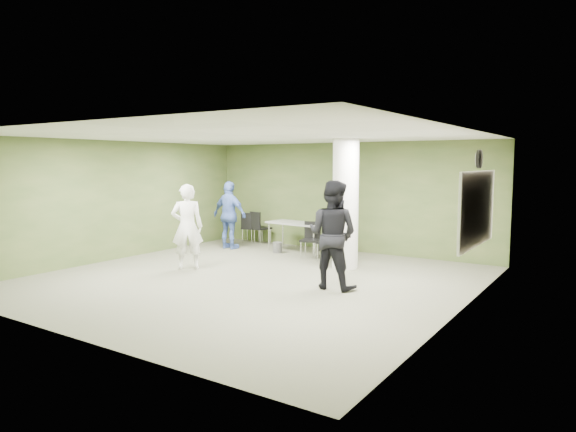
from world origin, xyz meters
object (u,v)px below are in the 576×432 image
Objects in this scene: chair_back_left at (250,225)px; folding_table at (298,224)px; man_black at (333,235)px; man_blue at (230,215)px; woman_white at (187,227)px.

folding_table is at bearing 150.77° from chair_back_left.
man_blue is at bearing -29.89° from man_black.
man_black is at bearing 127.65° from chair_back_left.
man_black is (2.53, -2.86, 0.27)m from folding_table.
folding_table is 1.90m from man_blue.
woman_white is 2.68m from man_blue.
chair_back_left is 3.72m from woman_white.
chair_back_left is at bearing -82.11° from man_blue.
folding_table is 0.85× the size of man_black.
man_blue is at bearing -156.53° from folding_table.
man_blue is (-4.33, 2.30, -0.09)m from man_black.
man_blue is at bearing -113.08° from woman_white.
man_black is (4.46, -3.33, 0.48)m from chair_back_left.
woman_white is (1.04, -3.54, 0.41)m from chair_back_left.
man_black is at bearing -42.36° from folding_table.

